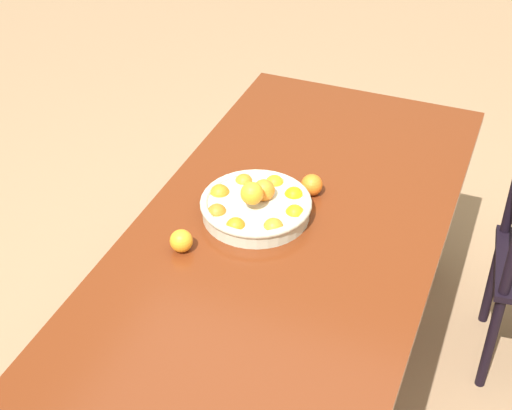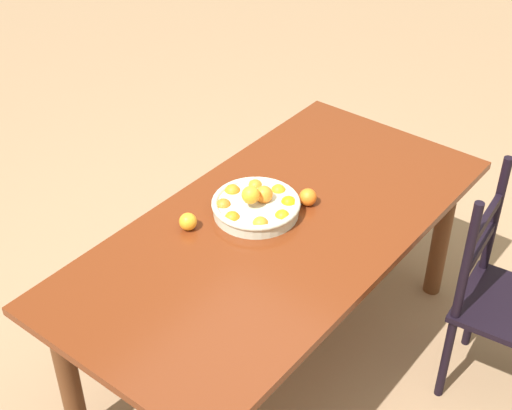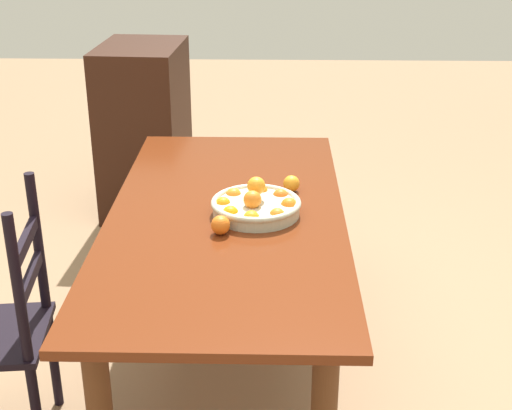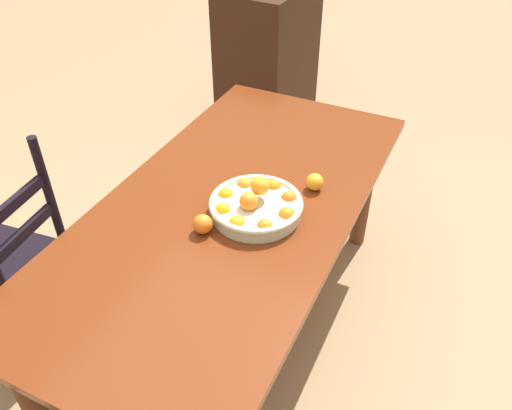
{
  "view_description": "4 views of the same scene",
  "coord_description": "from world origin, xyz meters",
  "px_view_note": "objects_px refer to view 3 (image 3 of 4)",
  "views": [
    {
      "loc": [
        1.75,
        0.58,
        2.17
      ],
      "look_at": [
        -0.01,
        -0.12,
        0.76
      ],
      "focal_mm": 53.35,
      "sensor_mm": 36.0,
      "label": 1
    },
    {
      "loc": [
        1.83,
        1.33,
        2.46
      ],
      "look_at": [
        -0.01,
        -0.12,
        0.76
      ],
      "focal_mm": 51.99,
      "sensor_mm": 36.0,
      "label": 2
    },
    {
      "loc": [
        -2.6,
        -0.18,
        1.9
      ],
      "look_at": [
        -0.01,
        -0.12,
        0.76
      ],
      "focal_mm": 51.54,
      "sensor_mm": 36.0,
      "label": 3
    },
    {
      "loc": [
        -1.36,
        -0.76,
        1.95
      ],
      "look_at": [
        -0.01,
        -0.12,
        0.76
      ],
      "focal_mm": 36.33,
      "sensor_mm": 36.0,
      "label": 4
    }
  ],
  "objects_px": {
    "fruit_bowl": "(256,205)",
    "orange_loose_1": "(221,225)",
    "chair_near_window": "(1,333)",
    "orange_loose_0": "(291,184)",
    "dining_table": "(227,237)",
    "cabinet": "(145,130)"
  },
  "relations": [
    {
      "from": "fruit_bowl",
      "to": "chair_near_window",
      "type": "bearing_deg",
      "value": 115.7
    },
    {
      "from": "orange_loose_1",
      "to": "fruit_bowl",
      "type": "bearing_deg",
      "value": -35.67
    },
    {
      "from": "dining_table",
      "to": "orange_loose_0",
      "type": "xyz_separation_m",
      "value": [
        0.23,
        -0.26,
        0.14
      ]
    },
    {
      "from": "chair_near_window",
      "to": "fruit_bowl",
      "type": "bearing_deg",
      "value": 109.41
    },
    {
      "from": "chair_near_window",
      "to": "dining_table",
      "type": "bearing_deg",
      "value": 113.33
    },
    {
      "from": "dining_table",
      "to": "chair_near_window",
      "type": "distance_m",
      "value": 0.9
    },
    {
      "from": "chair_near_window",
      "to": "cabinet",
      "type": "distance_m",
      "value": 2.13
    },
    {
      "from": "chair_near_window",
      "to": "cabinet",
      "type": "xyz_separation_m",
      "value": [
        2.12,
        -0.16,
        0.07
      ]
    },
    {
      "from": "cabinet",
      "to": "orange_loose_0",
      "type": "relative_size",
      "value": 15.13
    },
    {
      "from": "fruit_bowl",
      "to": "orange_loose_1",
      "type": "relative_size",
      "value": 4.94
    },
    {
      "from": "chair_near_window",
      "to": "fruit_bowl",
      "type": "xyz_separation_m",
      "value": [
        0.43,
        -0.89,
        0.31
      ]
    },
    {
      "from": "cabinet",
      "to": "orange_loose_0",
      "type": "distance_m",
      "value": 1.71
    },
    {
      "from": "chair_near_window",
      "to": "orange_loose_0",
      "type": "xyz_separation_m",
      "value": [
        0.67,
        -1.03,
        0.31
      ]
    },
    {
      "from": "chair_near_window",
      "to": "orange_loose_0",
      "type": "height_order",
      "value": "chair_near_window"
    },
    {
      "from": "chair_near_window",
      "to": "orange_loose_1",
      "type": "xyz_separation_m",
      "value": [
        0.25,
        -0.76,
        0.31
      ]
    },
    {
      "from": "orange_loose_1",
      "to": "orange_loose_0",
      "type": "bearing_deg",
      "value": -32.9
    },
    {
      "from": "chair_near_window",
      "to": "orange_loose_0",
      "type": "bearing_deg",
      "value": 116.59
    },
    {
      "from": "orange_loose_0",
      "to": "fruit_bowl",
      "type": "bearing_deg",
      "value": 149.25
    },
    {
      "from": "dining_table",
      "to": "orange_loose_0",
      "type": "distance_m",
      "value": 0.37
    },
    {
      "from": "fruit_bowl",
      "to": "cabinet",
      "type": "bearing_deg",
      "value": 23.13
    },
    {
      "from": "dining_table",
      "to": "fruit_bowl",
      "type": "relative_size",
      "value": 5.36
    },
    {
      "from": "dining_table",
      "to": "orange_loose_0",
      "type": "height_order",
      "value": "orange_loose_0"
    }
  ]
}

